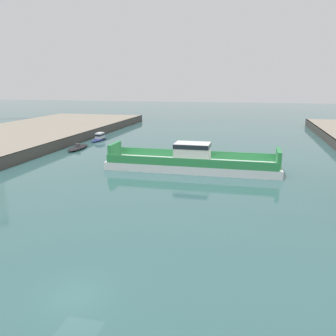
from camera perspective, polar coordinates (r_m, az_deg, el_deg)
ground_plane at (r=22.22m, az=-14.87°, el=-19.29°), size 400.00×400.00×0.00m
chain_ferry at (r=49.13m, az=3.93°, el=1.01°), size 23.93×5.99×3.79m
moored_boat_mid_left at (r=66.53m, az=-14.38°, el=3.23°), size 2.76×7.47×1.04m
moored_boat_mid_right at (r=75.59m, az=-11.03°, el=4.88°), size 1.91×6.28×1.57m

